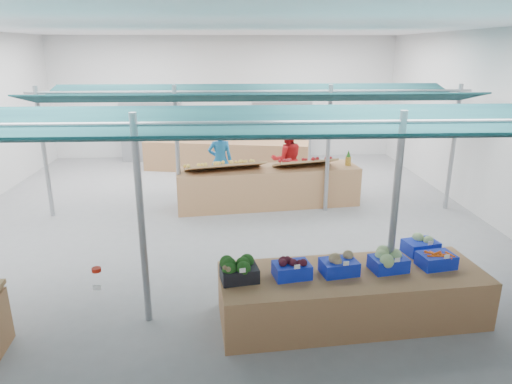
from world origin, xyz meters
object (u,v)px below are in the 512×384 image
fruit_counter (268,186)px  vendor_right (287,160)px  vendor_left (220,161)px  veg_counter (351,295)px

fruit_counter → vendor_right: size_ratio=2.50×
vendor_left → veg_counter: bearing=100.7°
veg_counter → vendor_left: bearing=102.7°
veg_counter → fruit_counter: size_ratio=0.84×
vendor_left → vendor_right: (1.80, 0.00, 0.00)m
veg_counter → fruit_counter: (-0.80, 5.10, 0.11)m
veg_counter → vendor_right: vendor_right is taller
veg_counter → vendor_left: size_ratio=2.10×
veg_counter → vendor_right: (-0.20, 6.20, 0.53)m
vendor_left → fruit_counter: bearing=130.3°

